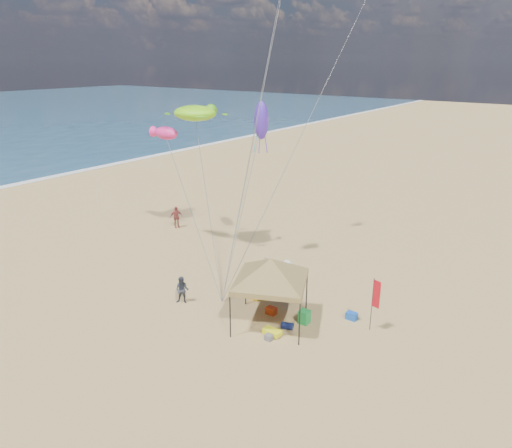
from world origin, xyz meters
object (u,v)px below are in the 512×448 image
at_px(canopy_tent, 271,261).
at_px(cooler_red, 271,311).
at_px(beach_cart, 272,332).
at_px(person_near_c, 287,273).
at_px(chair_yellow, 256,293).
at_px(person_near_b, 182,290).
at_px(person_far_a, 176,217).
at_px(person_near_a, 266,269).
at_px(cooler_blue, 352,316).
at_px(feather_flag, 375,297).
at_px(chair_green, 304,317).

relative_size(canopy_tent, cooler_red, 11.29).
bearing_deg(beach_cart, cooler_red, 125.96).
height_order(cooler_red, person_near_c, person_near_c).
height_order(chair_yellow, beach_cart, chair_yellow).
bearing_deg(beach_cart, canopy_tent, 129.46).
height_order(person_near_b, person_far_a, person_far_a).
distance_m(canopy_tent, beach_cart, 3.45).
distance_m(beach_cart, person_near_a, 5.80).
height_order(canopy_tent, person_near_c, canopy_tent).
relative_size(canopy_tent, person_near_c, 3.84).
bearing_deg(canopy_tent, person_far_a, 152.49).
xyz_separation_m(cooler_blue, beach_cart, (-2.44, -3.70, 0.01)).
xyz_separation_m(feather_flag, beach_cart, (-3.77, -3.28, -1.70)).
bearing_deg(canopy_tent, feather_flag, 27.87).
xyz_separation_m(cooler_red, cooler_blue, (3.65, 2.03, 0.00)).
bearing_deg(chair_yellow, person_near_a, 110.33).
xyz_separation_m(person_near_b, person_near_c, (3.41, 5.27, 0.01)).
xyz_separation_m(chair_green, person_near_a, (-4.23, 2.60, 0.54)).
xyz_separation_m(cooler_blue, person_near_c, (-4.85, 1.32, 0.60)).
bearing_deg(canopy_tent, chair_yellow, 141.98).
xyz_separation_m(canopy_tent, person_near_c, (-1.67, 4.13, -2.65)).
height_order(feather_flag, beach_cart, feather_flag).
xyz_separation_m(cooler_blue, person_far_a, (-17.45, 4.63, 0.69)).
distance_m(person_near_b, person_far_a, 12.57).
distance_m(chair_green, person_near_a, 4.99).
height_order(feather_flag, person_near_a, feather_flag).
height_order(canopy_tent, chair_green, canopy_tent).
relative_size(cooler_blue, beach_cart, 0.60).
bearing_deg(person_far_a, feather_flag, -80.63).
height_order(cooler_blue, person_near_c, person_near_c).
distance_m(person_near_a, person_near_b, 5.29).
height_order(cooler_red, person_near_a, person_near_a).
height_order(cooler_blue, chair_yellow, chair_yellow).
distance_m(cooler_red, cooler_blue, 4.18).
height_order(cooler_blue, chair_green, chair_green).
distance_m(cooler_red, person_near_c, 3.61).
relative_size(canopy_tent, feather_flag, 2.16).
bearing_deg(chair_green, beach_cart, -109.00).
height_order(canopy_tent, beach_cart, canopy_tent).
bearing_deg(person_far_a, beach_cart, -94.60).
xyz_separation_m(canopy_tent, beach_cart, (0.73, -0.89, -3.25)).
bearing_deg(feather_flag, chair_green, -156.57).
xyz_separation_m(person_near_a, person_far_a, (-11.45, 3.80, -0.01)).
bearing_deg(person_far_a, person_near_b, -108.62).
bearing_deg(chair_yellow, person_near_c, 80.65).
distance_m(cooler_blue, beach_cart, 4.43).
xyz_separation_m(canopy_tent, cooler_blue, (3.18, 2.81, -3.26)).
height_order(beach_cart, person_near_b, person_near_b).
bearing_deg(beach_cart, person_near_b, -177.51).
relative_size(feather_flag, chair_green, 4.04).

